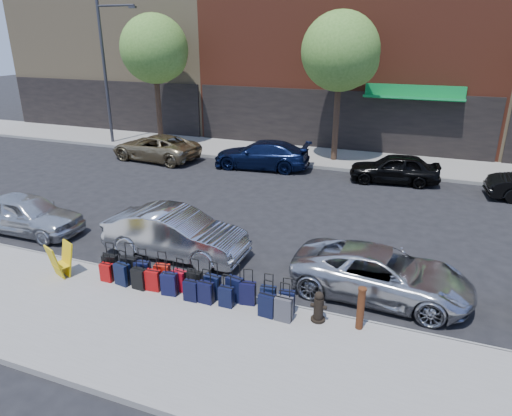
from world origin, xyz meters
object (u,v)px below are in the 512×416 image
at_px(display_rack, 61,261).
at_px(car_near_0, 27,214).
at_px(car_near_2, 381,274).
at_px(car_far_0, 155,147).
at_px(car_far_1, 262,155).
at_px(car_far_2, 394,168).
at_px(streetlight, 107,65).
at_px(tree_center, 343,54).
at_px(suitcase_front_5, 194,282).
at_px(bollard, 361,308).
at_px(fire_hydrant, 319,307).
at_px(tree_left, 157,51).
at_px(car_near_1, 176,233).

distance_m(display_rack, car_near_0, 4.08).
xyz_separation_m(car_near_2, car_far_0, (-12.84, 9.55, 0.05)).
height_order(car_far_1, car_far_2, car_far_1).
height_order(streetlight, car_far_1, streetlight).
bearing_deg(tree_center, streetlight, -177.02).
xyz_separation_m(tree_center, suitcase_front_5, (-0.68, -14.27, -4.98)).
bearing_deg(bollard, fire_hydrant, -177.42).
height_order(tree_center, car_near_2, tree_center).
height_order(bollard, car_far_1, car_far_1).
bearing_deg(car_far_2, display_rack, -38.20).
relative_size(tree_left, car_near_2, 1.61).
bearing_deg(tree_left, car_far_0, -64.71).
xyz_separation_m(suitcase_front_5, car_near_2, (4.41, 1.79, 0.19)).
bearing_deg(car_far_2, car_far_0, -94.65).
height_order(bollard, car_near_1, car_near_1).
height_order(tree_left, car_far_2, tree_left).
height_order(display_rack, car_far_0, car_far_0).
distance_m(tree_left, tree_center, 10.50).
xyz_separation_m(streetlight, car_near_1, (11.11, -11.68, -3.94)).
bearing_deg(car_near_1, car_far_1, 5.50).
bearing_deg(car_near_1, car_far_2, -28.83).
xyz_separation_m(bollard, car_near_0, (-11.38, 1.65, -0.01)).
xyz_separation_m(tree_center, fire_hydrant, (2.56, -14.36, -4.92)).
relative_size(display_rack, car_near_2, 0.21).
bearing_deg(streetlight, tree_center, 2.98).
bearing_deg(car_near_2, display_rack, 109.05).
xyz_separation_m(car_near_1, car_far_1, (-0.95, 9.94, -0.03)).
relative_size(streetlight, car_far_0, 1.66).
bearing_deg(car_near_2, suitcase_front_5, 114.99).
bearing_deg(fire_hydrant, car_far_2, 87.85).
xyz_separation_m(fire_hydrant, display_rack, (-7.00, -0.48, 0.11)).
bearing_deg(suitcase_front_5, bollard, -2.22).
distance_m(car_near_0, car_far_1, 11.23).
relative_size(tree_center, car_near_1, 1.66).
distance_m(tree_left, fire_hydrant, 20.03).
distance_m(car_near_2, car_far_2, 10.01).
height_order(suitcase_front_5, car_near_0, car_near_0).
relative_size(streetlight, car_far_2, 2.04).
bearing_deg(suitcase_front_5, car_near_1, 129.42).
height_order(streetlight, fire_hydrant, streetlight).
bearing_deg(car_far_1, suitcase_front_5, 6.70).
xyz_separation_m(car_near_1, car_near_2, (6.05, -0.11, -0.09)).
bearing_deg(car_far_0, car_near_2, 58.70).
bearing_deg(car_near_0, streetlight, 23.49).
xyz_separation_m(tree_center, streetlight, (-13.44, -0.70, -0.75)).
xyz_separation_m(tree_left, car_far_1, (7.22, -2.43, -4.72)).
height_order(streetlight, bollard, streetlight).
bearing_deg(bollard, car_far_0, 137.92).
xyz_separation_m(fire_hydrant, car_far_2, (0.56, 11.87, 0.17)).
distance_m(tree_center, car_far_2, 6.20).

